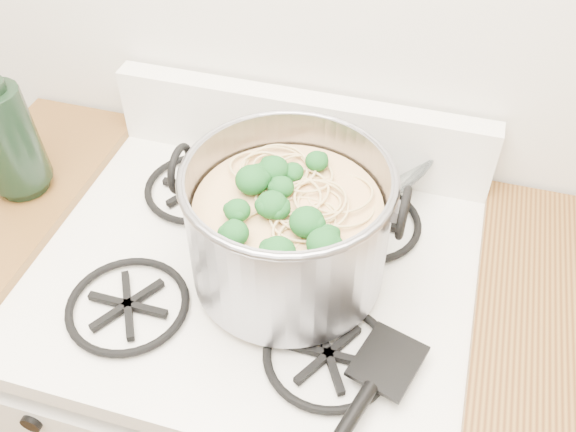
% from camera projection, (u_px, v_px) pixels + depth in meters
% --- Properties ---
extents(gas_range, '(0.76, 0.66, 0.92)m').
position_uv_depth(gas_range, '(262.00, 401.00, 1.46)').
color(gas_range, white).
rests_on(gas_range, ground).
extents(counter_left, '(0.25, 0.65, 0.92)m').
position_uv_depth(counter_left, '(62.00, 341.00, 1.54)').
color(counter_left, silver).
rests_on(counter_left, ground).
extents(stock_pot, '(0.36, 0.33, 0.22)m').
position_uv_depth(stock_pot, '(288.00, 228.00, 1.02)').
color(stock_pot, gray).
rests_on(stock_pot, gas_range).
extents(spatula, '(0.37, 0.38, 0.02)m').
position_uv_depth(spatula, '(388.00, 358.00, 0.96)').
color(spatula, black).
rests_on(spatula, gas_range).
extents(glass_bowl, '(0.13, 0.13, 0.02)m').
position_uv_depth(glass_bowl, '(365.00, 167.00, 1.27)').
color(glass_bowl, white).
rests_on(glass_bowl, gas_range).
extents(bottle, '(0.13, 0.13, 0.30)m').
position_uv_depth(bottle, '(2.00, 123.00, 1.14)').
color(bottle, black).
rests_on(bottle, counter_left).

